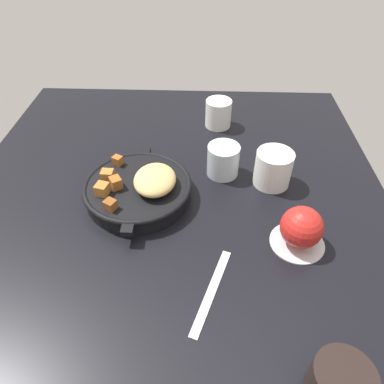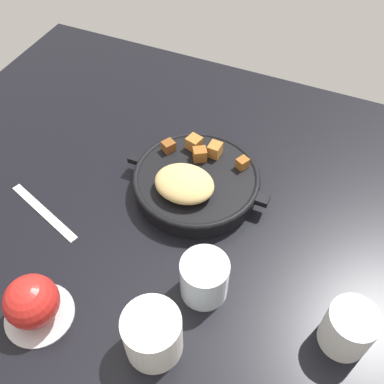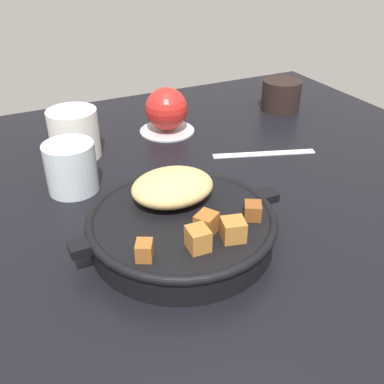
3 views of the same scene
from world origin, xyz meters
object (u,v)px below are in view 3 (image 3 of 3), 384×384
at_px(coffee_mug_dark, 281,95).
at_px(red_apple, 166,109).
at_px(cast_iron_skillet, 181,221).
at_px(ceramic_mug_white, 74,134).
at_px(butter_knife, 264,153).
at_px(water_glass_short, 71,167).

bearing_deg(coffee_mug_dark, red_apple, -179.45).
xyz_separation_m(cast_iron_skillet, coffee_mug_dark, (0.40, 0.34, 0.00)).
bearing_deg(ceramic_mug_white, cast_iron_skillet, -77.90).
xyz_separation_m(cast_iron_skillet, ceramic_mug_white, (-0.07, 0.31, 0.01)).
distance_m(cast_iron_skillet, red_apple, 0.36).
relative_size(red_apple, butter_knife, 0.44).
distance_m(butter_knife, coffee_mug_dark, 0.24).
relative_size(ceramic_mug_white, coffee_mug_dark, 1.01).
bearing_deg(water_glass_short, coffee_mug_dark, 16.50).
distance_m(coffee_mug_dark, water_glass_short, 0.52).
bearing_deg(cast_iron_skillet, ceramic_mug_white, 102.10).
bearing_deg(butter_knife, water_glass_short, -165.55).
bearing_deg(coffee_mug_dark, ceramic_mug_white, -176.07).
relative_size(cast_iron_skillet, red_apple, 3.44).
distance_m(butter_knife, water_glass_short, 0.34).
relative_size(cast_iron_skillet, water_glass_short, 3.68).
bearing_deg(butter_knife, ceramic_mug_white, 174.04).
height_order(butter_knife, water_glass_short, water_glass_short).
height_order(cast_iron_skillet, coffee_mug_dark, cast_iron_skillet).
xyz_separation_m(ceramic_mug_white, coffee_mug_dark, (0.47, 0.03, -0.01)).
height_order(ceramic_mug_white, water_glass_short, ceramic_mug_white).
distance_m(butter_knife, ceramic_mug_white, 0.34).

